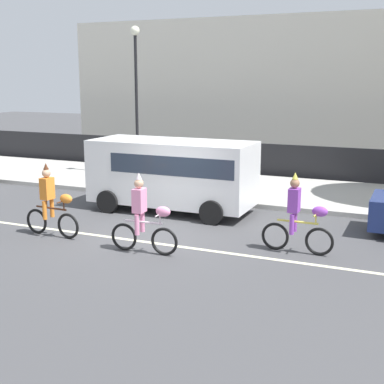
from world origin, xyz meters
TOP-DOWN VIEW (x-y plane):
  - ground_plane at (0.00, 0.00)m, footprint 80.00×80.00m
  - road_centre_line at (0.00, -0.50)m, footprint 36.00×0.14m
  - sidewalk_curb at (0.00, 6.50)m, footprint 60.00×5.00m
  - fence_line at (0.00, 9.40)m, footprint 40.00×0.08m
  - building_backdrop at (2.08, 18.00)m, footprint 28.00×8.00m
  - parade_cyclist_orange at (-2.37, -1.00)m, footprint 1.72×0.50m
  - parade_cyclist_pink at (0.48, -1.26)m, footprint 1.72×0.50m
  - parade_cyclist_purple at (3.77, 0.20)m, footprint 1.72×0.50m
  - parked_van_white at (-0.61, 2.70)m, footprint 5.00×2.22m
  - street_lamp_post at (-4.30, 6.99)m, footprint 0.36×0.36m

SIDE VIEW (x-z plane):
  - ground_plane at x=0.00m, z-range 0.00..0.00m
  - road_centre_line at x=0.00m, z-range 0.00..0.01m
  - sidewalk_curb at x=0.00m, z-range 0.00..0.15m
  - fence_line at x=0.00m, z-range 0.00..1.40m
  - parade_cyclist_orange at x=-2.37m, z-range -0.12..1.80m
  - parade_cyclist_pink at x=0.48m, z-range -0.12..1.80m
  - parade_cyclist_purple at x=3.77m, z-range -0.12..1.80m
  - parked_van_white at x=-0.61m, z-range 0.19..2.37m
  - building_backdrop at x=2.08m, z-range 0.00..7.01m
  - street_lamp_post at x=-4.30m, z-range 1.06..6.92m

